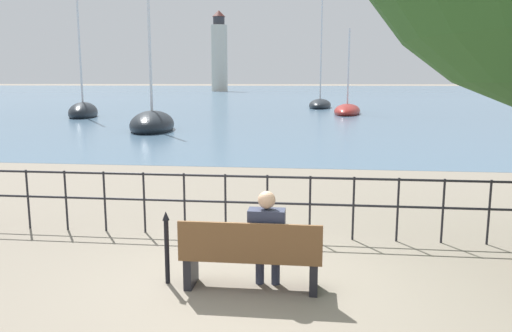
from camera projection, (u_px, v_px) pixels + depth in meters
name	position (u px, v px, depth m)	size (l,w,h in m)	color
ground_plane	(251.00, 288.00, 6.28)	(1000.00, 1000.00, 0.00)	gray
harbor_water	(312.00, 90.00, 161.80)	(600.00, 300.00, 0.01)	slate
park_bench	(251.00, 257.00, 6.15)	(1.75, 0.45, 0.90)	brown
seated_person_left	(267.00, 235.00, 6.15)	(0.45, 0.35, 1.25)	#2D3347
promenade_railing	(267.00, 196.00, 8.23)	(11.29, 0.04, 1.05)	black
closed_umbrella	(167.00, 243.00, 6.34)	(0.09, 0.09, 0.95)	black
sailboat_0	(320.00, 104.00, 49.18)	(2.56, 6.50, 12.36)	black
sailboat_2	(83.00, 112.00, 36.55)	(3.33, 5.52, 12.56)	black
sailboat_3	(152.00, 124.00, 26.48)	(3.20, 5.54, 7.84)	black
sailboat_4	(347.00, 111.00, 40.03)	(2.78, 6.94, 7.00)	maroon
harbor_lighthouse	(219.00, 54.00, 131.00)	(4.27, 4.27, 20.84)	beige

